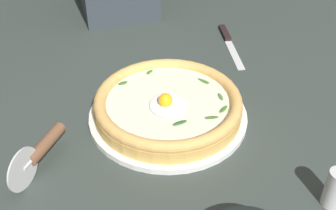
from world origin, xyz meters
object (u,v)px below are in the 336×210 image
Objects in this scene: pizza_cutter at (40,151)px; pepper_shaker at (335,188)px; pizza at (168,104)px; table_knife at (228,40)px.

pepper_shaker is (-0.18, -0.46, -0.00)m from pizza_cutter.
pizza reaches higher than table_knife.
table_knife is (0.28, -0.22, -0.03)m from pizza.
pepper_shaker is at bearing -111.72° from pizza_cutter.
pizza is 0.34m from pepper_shaker.
pepper_shaker reaches higher than table_knife.
pizza is at bearing 37.98° from pepper_shaker.
pizza_cutter is 0.60m from table_knife.
pepper_shaker is at bearing 178.83° from table_knife.
pizza_cutter is at bearing 68.28° from pepper_shaker.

